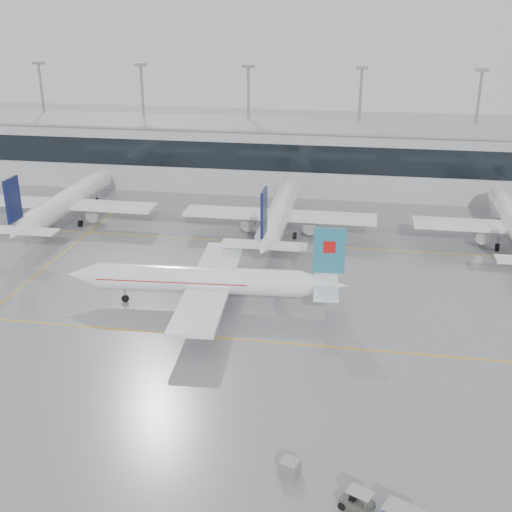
# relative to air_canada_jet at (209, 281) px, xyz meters

# --- Properties ---
(ground) EXTENTS (320.00, 320.00, 0.00)m
(ground) POSITION_rel_air_canada_jet_xyz_m (4.87, -7.53, -3.24)
(ground) COLOR gray
(ground) RESTS_ON ground
(taxi_line_main) EXTENTS (120.00, 0.25, 0.01)m
(taxi_line_main) POSITION_rel_air_canada_jet_xyz_m (4.87, -7.53, -3.24)
(taxi_line_main) COLOR gold
(taxi_line_main) RESTS_ON ground
(taxi_line_north) EXTENTS (120.00, 0.25, 0.01)m
(taxi_line_north) POSITION_rel_air_canada_jet_xyz_m (4.87, 22.47, -3.24)
(taxi_line_north) COLOR gold
(taxi_line_north) RESTS_ON ground
(taxi_line_cross) EXTENTS (0.25, 60.00, 0.01)m
(taxi_line_cross) POSITION_rel_air_canada_jet_xyz_m (-25.13, 7.47, -3.24)
(taxi_line_cross) COLOR gold
(taxi_line_cross) RESTS_ON ground
(terminal) EXTENTS (180.00, 15.00, 12.00)m
(terminal) POSITION_rel_air_canada_jet_xyz_m (4.87, 54.47, 2.76)
(terminal) COLOR #A9A9AE
(terminal) RESTS_ON ground
(terminal_glass) EXTENTS (180.00, 0.20, 5.00)m
(terminal_glass) POSITION_rel_air_canada_jet_xyz_m (4.87, 46.92, 4.26)
(terminal_glass) COLOR black
(terminal_glass) RESTS_ON ground
(terminal_roof) EXTENTS (182.00, 16.00, 0.40)m
(terminal_roof) POSITION_rel_air_canada_jet_xyz_m (4.87, 54.47, 8.96)
(terminal_roof) COLOR gray
(terminal_roof) RESTS_ON ground
(light_masts) EXTENTS (156.40, 1.00, 22.60)m
(light_masts) POSITION_rel_air_canada_jet_xyz_m (4.87, 60.47, 10.10)
(light_masts) COLOR gray
(light_masts) RESTS_ON ground
(air_canada_jet) EXTENTS (33.89, 26.44, 10.34)m
(air_canada_jet) POSITION_rel_air_canada_jet_xyz_m (0.00, 0.00, 0.00)
(air_canada_jet) COLOR white
(air_canada_jet) RESTS_ON ground
(parked_jet_b) EXTENTS (29.64, 36.96, 11.72)m
(parked_jet_b) POSITION_rel_air_canada_jet_xyz_m (-30.13, 26.16, 0.47)
(parked_jet_b) COLOR white
(parked_jet_b) RESTS_ON ground
(parked_jet_c) EXTENTS (29.64, 36.96, 11.72)m
(parked_jet_c) POSITION_rel_air_canada_jet_xyz_m (4.87, 26.16, 0.47)
(parked_jet_c) COLOR white
(parked_jet_c) RESTS_ON ground
(baggage_tug) EXTENTS (3.45, 2.29, 1.68)m
(baggage_tug) POSITION_rel_air_canada_jet_xyz_m (18.13, -30.67, -2.65)
(baggage_tug) COLOR #3E4139
(baggage_tug) RESTS_ON ground
(gse_unit) EXTENTS (1.70, 1.64, 1.35)m
(gse_unit) POSITION_rel_air_canada_jet_xyz_m (12.97, -27.91, -2.57)
(gse_unit) COLOR gray
(gse_unit) RESTS_ON ground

